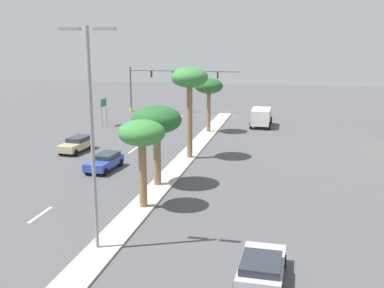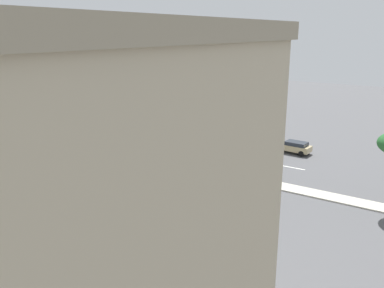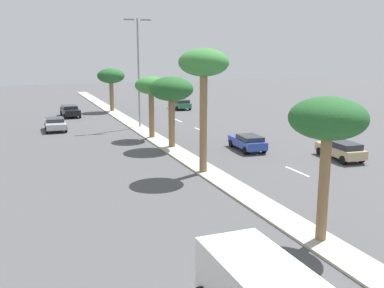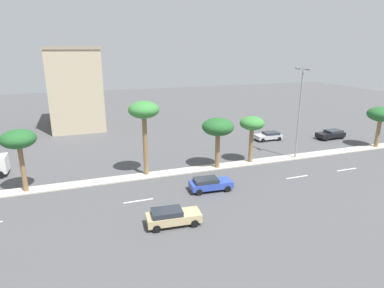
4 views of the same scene
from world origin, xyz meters
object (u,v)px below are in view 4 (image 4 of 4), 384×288
(commercial_building, at_px, (76,87))
(palm_tree_far, at_px, (381,115))
(sedan_tan_rear, at_px, (172,216))
(palm_tree_front, at_px, (218,128))
(sedan_black_leading, at_px, (331,134))
(palm_tree_rear, at_px, (252,125))
(sedan_blue_center, at_px, (210,184))
(sedan_silver_near, at_px, (269,136))
(palm_tree_trailing, at_px, (18,140))
(palm_tree_center, at_px, (144,113))
(street_lamp_inboard, at_px, (300,107))

(commercial_building, bearing_deg, palm_tree_far, 54.55)
(palm_tree_far, xyz_separation_m, sedan_tan_rear, (11.00, -33.86, -4.00))
(palm_tree_front, xyz_separation_m, sedan_black_leading, (-6.09, 22.30, -4.21))
(palm_tree_rear, height_order, sedan_tan_rear, palm_tree_rear)
(palm_tree_front, bearing_deg, sedan_blue_center, -30.01)
(palm_tree_front, relative_size, palm_tree_rear, 1.04)
(palm_tree_front, xyz_separation_m, sedan_silver_near, (-8.67, 12.55, -4.27))
(palm_tree_trailing, distance_m, sedan_tan_rear, 16.96)
(commercial_building, bearing_deg, sedan_blue_center, 19.07)
(sedan_black_leading, relative_size, sedan_tan_rear, 1.02)
(palm_tree_front, bearing_deg, sedan_black_leading, 105.28)
(palm_tree_center, bearing_deg, sedan_blue_center, 39.79)
(commercial_building, distance_m, palm_tree_front, 32.69)
(palm_tree_front, bearing_deg, commercial_building, -152.25)
(palm_tree_trailing, bearing_deg, palm_tree_far, 90.00)
(palm_tree_far, xyz_separation_m, sedan_blue_center, (5.79, -28.41, -4.03))
(sedan_black_leading, xyz_separation_m, sedan_blue_center, (11.73, -25.55, -0.03))
(palm_tree_center, bearing_deg, palm_tree_trailing, -87.86)
(palm_tree_rear, relative_size, palm_tree_far, 1.00)
(palm_tree_trailing, bearing_deg, street_lamp_inboard, 89.62)
(sedan_black_leading, relative_size, sedan_blue_center, 1.05)
(palm_tree_front, distance_m, street_lamp_inboard, 11.23)
(palm_tree_rear, bearing_deg, sedan_blue_center, -52.80)
(palm_tree_front, height_order, sedan_blue_center, palm_tree_front)
(palm_tree_trailing, height_order, palm_tree_center, palm_tree_center)
(palm_tree_trailing, relative_size, palm_tree_rear, 1.09)
(palm_tree_center, bearing_deg, sedan_silver_near, 111.00)
(sedan_black_leading, distance_m, sedan_blue_center, 28.12)
(palm_tree_far, relative_size, sedan_blue_center, 1.32)
(palm_tree_rear, bearing_deg, palm_tree_trailing, -89.39)
(palm_tree_trailing, height_order, palm_tree_far, palm_tree_trailing)
(sedan_silver_near, bearing_deg, sedan_tan_rear, -47.44)
(sedan_black_leading, bearing_deg, sedan_silver_near, -104.86)
(palm_tree_rear, xyz_separation_m, sedan_tan_rear, (11.27, -13.43, -4.11))
(palm_tree_trailing, relative_size, sedan_tan_rear, 1.39)
(palm_tree_rear, bearing_deg, commercial_building, -145.01)
(palm_tree_front, height_order, street_lamp_inboard, street_lamp_inboard)
(sedan_black_leading, bearing_deg, palm_tree_front, -74.72)
(palm_tree_front, distance_m, sedan_blue_center, 7.77)
(palm_tree_trailing, bearing_deg, palm_tree_rear, 90.61)
(palm_tree_trailing, relative_size, palm_tree_center, 0.76)
(commercial_building, bearing_deg, palm_tree_rear, 34.99)
(commercial_building, relative_size, sedan_blue_center, 3.23)
(commercial_building, xyz_separation_m, palm_tree_center, (28.26, 6.73, 0.12))
(palm_tree_trailing, bearing_deg, sedan_blue_center, 71.73)
(sedan_black_leading, xyz_separation_m, sedan_silver_near, (-2.59, -9.74, -0.06))
(commercial_building, height_order, palm_tree_trailing, commercial_building)
(palm_tree_center, height_order, palm_tree_rear, palm_tree_center)
(commercial_building, relative_size, sedan_silver_near, 3.40)
(palm_tree_trailing, xyz_separation_m, sedan_tan_rear, (10.99, 12.07, -4.60))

